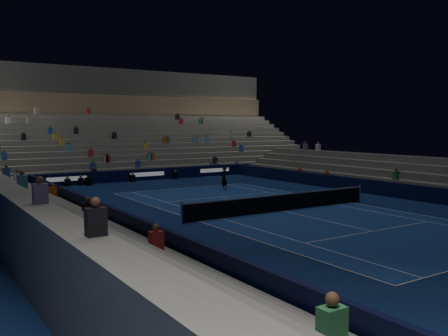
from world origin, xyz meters
name	(u,v)px	position (x,y,z in m)	size (l,w,h in m)	color
ground	(282,211)	(0.00, 0.00, 0.00)	(90.00, 90.00, 0.00)	#0D2050
court_surface	(282,211)	(0.00, 0.00, 0.01)	(10.97, 23.77, 0.01)	navy
sponsor_barrier_far	(147,175)	(0.00, 18.50, 0.50)	(44.00, 0.25, 1.00)	black
sponsor_barrier_east	(393,190)	(9.70, 0.00, 0.50)	(0.25, 37.00, 1.00)	black
sponsor_barrier_west	(118,220)	(-9.70, 0.00, 0.50)	(0.25, 37.00, 1.00)	black
grandstand_main	(109,139)	(0.00, 27.90, 3.38)	(44.00, 15.20, 11.20)	slate
grandstand_east	(425,181)	(13.17, 0.00, 0.92)	(5.00, 37.00, 2.50)	slate
grandstand_west	(38,219)	(-13.17, 0.00, 0.92)	(5.00, 37.00, 2.50)	slate
tennis_net	(282,202)	(0.00, 0.00, 0.50)	(12.90, 0.10, 1.10)	#B2B2B7
tennis_player	(224,178)	(2.12, 9.27, 0.91)	(0.66, 0.44, 1.82)	black
broadcast_camera	(89,181)	(-5.45, 17.67, 0.32)	(0.53, 0.96, 0.63)	black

